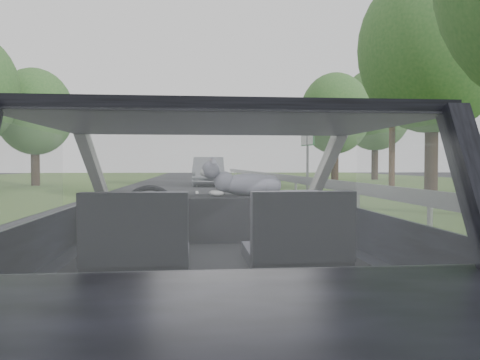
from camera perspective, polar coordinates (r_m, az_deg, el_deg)
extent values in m
cube|color=black|center=(2.65, -2.93, -8.82)|extent=(1.80, 4.00, 1.45)
cube|color=black|center=(3.25, -3.45, -4.62)|extent=(1.58, 0.45, 0.30)
cube|color=black|center=(2.36, -12.43, -6.41)|extent=(0.50, 0.72, 0.42)
cube|color=black|center=(2.40, 7.04, -6.24)|extent=(0.50, 0.72, 0.42)
torus|color=black|center=(2.96, -11.01, -3.92)|extent=(0.36, 0.36, 0.04)
ellipsoid|color=slate|center=(3.29, 1.11, -0.37)|extent=(0.62, 0.26, 0.27)
cube|color=gray|center=(13.37, 13.71, -0.92)|extent=(0.05, 90.00, 0.32)
imported|color=#B3B7C2|center=(27.73, -3.86, 1.08)|extent=(2.19, 5.18, 1.68)
cube|color=#1D6E2E|center=(21.18, 8.23, 2.24)|extent=(0.42, 1.08, 2.73)
cylinder|color=#3F2817|center=(21.92, 18.10, 9.47)|extent=(0.36, 0.36, 8.30)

